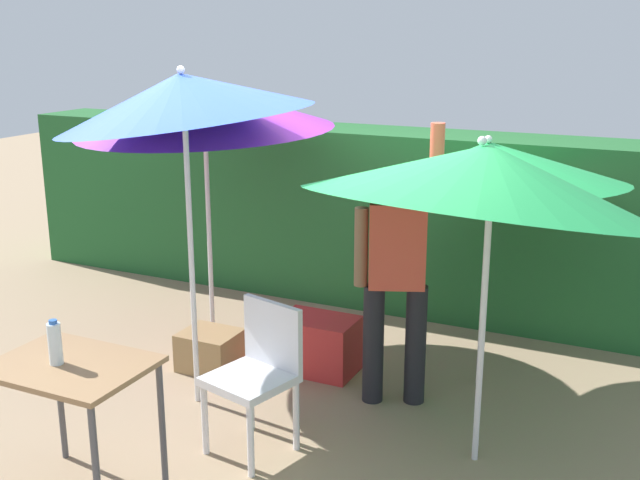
# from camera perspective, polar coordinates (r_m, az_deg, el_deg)

# --- Properties ---
(ground_plane) EXTENTS (24.00, 24.00, 0.00)m
(ground_plane) POSITION_cam_1_polar(r_m,az_deg,el_deg) (5.21, -1.45, -12.56)
(ground_plane) COLOR #9E8466
(hedge_row) EXTENTS (8.00, 0.70, 1.57)m
(hedge_row) POSITION_cam_1_polar(r_m,az_deg,el_deg) (6.89, 6.99, 1.41)
(hedge_row) COLOR #23602D
(hedge_row) RESTS_ON ground_plane
(umbrella_rainbow) EXTENTS (1.95, 1.95, 2.09)m
(umbrella_rainbow) POSITION_cam_1_polar(r_m,az_deg,el_deg) (5.90, -8.54, 9.62)
(umbrella_rainbow) COLOR silver
(umbrella_rainbow) RESTS_ON ground_plane
(umbrella_orange) EXTENTS (1.62, 1.60, 2.31)m
(umbrella_orange) POSITION_cam_1_polar(r_m,az_deg,el_deg) (4.83, -10.10, 10.38)
(umbrella_orange) COLOR silver
(umbrella_orange) RESTS_ON ground_plane
(umbrella_yellow) EXTENTS (1.98, 1.98, 2.08)m
(umbrella_yellow) POSITION_cam_1_polar(r_m,az_deg,el_deg) (4.21, 12.15, 4.59)
(umbrella_yellow) COLOR silver
(umbrella_yellow) RESTS_ON ground_plane
(umbrella_navy) EXTENTS (1.81, 1.80, 1.87)m
(umbrella_navy) POSITION_cam_1_polar(r_m,az_deg,el_deg) (5.20, 12.38, 5.39)
(umbrella_navy) COLOR silver
(umbrella_navy) RESTS_ON ground_plane
(person_vendor) EXTENTS (0.54, 0.34, 1.88)m
(person_vendor) POSITION_cam_1_polar(r_m,az_deg,el_deg) (5.01, 5.68, -2.16)
(person_vendor) COLOR black
(person_vendor) RESTS_ON ground_plane
(chair_plastic) EXTENTS (0.54, 0.54, 0.89)m
(chair_plastic) POSITION_cam_1_polar(r_m,az_deg,el_deg) (4.60, -4.58, -9.44)
(chair_plastic) COLOR silver
(chair_plastic) RESTS_ON ground_plane
(cooler_box) EXTENTS (0.56, 0.37, 0.41)m
(cooler_box) POSITION_cam_1_polar(r_m,az_deg,el_deg) (5.69, -0.13, -7.72)
(cooler_box) COLOR red
(cooler_box) RESTS_ON ground_plane
(crate_cardboard) EXTENTS (0.41, 0.36, 0.29)m
(crate_cardboard) POSITION_cam_1_polar(r_m,az_deg,el_deg) (5.80, -8.12, -8.07)
(crate_cardboard) COLOR #9E7A4C
(crate_cardboard) RESTS_ON ground_plane
(folding_table) EXTENTS (0.80, 0.60, 0.78)m
(folding_table) POSITION_cam_1_polar(r_m,az_deg,el_deg) (4.26, -17.88, -9.85)
(folding_table) COLOR #4C4C51
(folding_table) RESTS_ON ground_plane
(bottle_water) EXTENTS (0.07, 0.07, 0.24)m
(bottle_water) POSITION_cam_1_polar(r_m,az_deg,el_deg) (4.19, -19.00, -7.22)
(bottle_water) COLOR silver
(bottle_water) RESTS_ON folding_table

